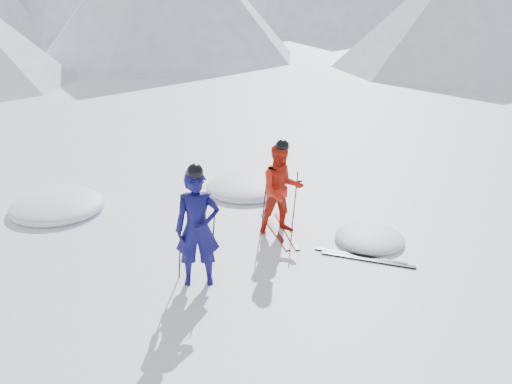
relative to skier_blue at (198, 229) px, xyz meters
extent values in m
plane|color=white|center=(2.39, 0.72, -1.00)|extent=(160.00, 160.00, 0.00)
cone|color=#B2BCD1|center=(14.39, 20.72, 2.25)|extent=(14.00, 14.00, 6.50)
imported|color=#0D0C4B|center=(0.00, 0.00, 0.00)|extent=(0.74, 0.49, 2.00)
imported|color=red|center=(1.64, 1.75, -0.09)|extent=(0.97, 0.80, 1.82)
cylinder|color=black|center=(-0.30, 0.15, -0.33)|extent=(0.13, 0.09, 1.33)
cylinder|color=black|center=(0.25, 0.25, -0.33)|extent=(0.13, 0.08, 1.33)
cylinder|color=black|center=(1.34, 2.00, -0.39)|extent=(0.12, 0.10, 1.21)
cylinder|color=black|center=(1.94, 1.90, -0.39)|extent=(0.12, 0.09, 1.21)
cube|color=black|center=(1.52, 1.75, -0.98)|extent=(0.37, 1.69, 0.03)
cube|color=black|center=(1.76, 1.75, -0.98)|extent=(0.25, 1.70, 0.03)
cube|color=black|center=(2.94, 0.55, -0.98)|extent=(1.55, 0.86, 0.03)
cube|color=black|center=(3.04, 0.40, -0.98)|extent=(1.57, 0.81, 0.03)
ellipsoid|color=white|center=(-3.07, 3.34, -1.00)|extent=(2.04, 2.04, 0.45)
ellipsoid|color=white|center=(3.30, 1.15, -1.00)|extent=(1.35, 1.35, 0.30)
ellipsoid|color=white|center=(1.15, 4.03, -1.00)|extent=(1.90, 1.90, 0.42)
camera|label=1|loc=(0.09, -7.95, 3.84)|focal=38.00mm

